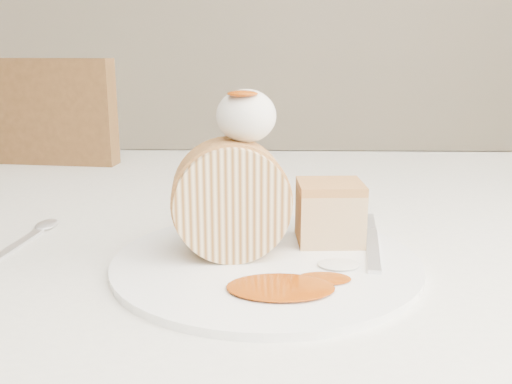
{
  "coord_description": "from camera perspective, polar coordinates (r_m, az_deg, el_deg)",
  "views": [
    {
      "loc": [
        0.06,
        -0.49,
        0.96
      ],
      "look_at": [
        0.04,
        0.03,
        0.82
      ],
      "focal_mm": 40.0,
      "sensor_mm": 36.0,
      "label": 1
    }
  ],
  "objects": [
    {
      "name": "chair_far",
      "position": [
        1.29,
        -20.62,
        -5.66
      ],
      "size": [
        0.49,
        0.49,
        0.93
      ],
      "rotation": [
        0.0,
        0.0,
        3.03
      ],
      "color": "brown",
      "rests_on": "ground"
    },
    {
      "name": "caramel_drizzle",
      "position": [
        0.52,
        -1.37,
        10.49
      ],
      "size": [
        0.03,
        0.02,
        0.01
      ],
      "primitive_type": "ellipsoid",
      "color": "#903606",
      "rests_on": "whipped_cream"
    },
    {
      "name": "caramel_pool",
      "position": [
        0.48,
        2.46,
        -9.48
      ],
      "size": [
        0.09,
        0.06,
        0.0
      ],
      "primitive_type": null,
      "rotation": [
        0.0,
        0.0,
        0.06
      ],
      "color": "#903606",
      "rests_on": "plate"
    },
    {
      "name": "spoon",
      "position": [
        0.65,
        -23.1,
        -5.16
      ],
      "size": [
        0.03,
        0.14,
        0.0
      ],
      "primitive_type": "cube",
      "rotation": [
        0.0,
        0.0,
        -0.08
      ],
      "color": "silver",
      "rests_on": "table"
    },
    {
      "name": "plate",
      "position": [
        0.55,
        1.02,
        -7.03
      ],
      "size": [
        0.31,
        0.31,
        0.01
      ],
      "primitive_type": "cylinder",
      "rotation": [
        0.0,
        0.0,
        0.06
      ],
      "color": "white",
      "rests_on": "table"
    },
    {
      "name": "whipped_cream",
      "position": [
        0.54,
        -0.99,
        7.62
      ],
      "size": [
        0.06,
        0.06,
        0.05
      ],
      "primitive_type": "ellipsoid",
      "color": "silver",
      "rests_on": "roulade_slice"
    },
    {
      "name": "table",
      "position": [
        0.75,
        -2.87,
        -8.65
      ],
      "size": [
        1.4,
        0.9,
        0.75
      ],
      "color": "beige",
      "rests_on": "ground"
    },
    {
      "name": "fork",
      "position": [
        0.58,
        11.6,
        -5.56
      ],
      "size": [
        0.05,
        0.18,
        0.0
      ],
      "primitive_type": "cube",
      "rotation": [
        0.0,
        0.0,
        -0.14
      ],
      "color": "silver",
      "rests_on": "plate"
    },
    {
      "name": "roulade_slice",
      "position": [
        0.54,
        -2.51,
        -0.82
      ],
      "size": [
        0.12,
        0.07,
        0.11
      ],
      "primitive_type": "cylinder",
      "rotation": [
        1.57,
        0.0,
        0.13
      ],
      "color": "beige",
      "rests_on": "plate"
    },
    {
      "name": "cake_chunk",
      "position": [
        0.59,
        7.36,
        -2.4
      ],
      "size": [
        0.07,
        0.06,
        0.05
      ],
      "primitive_type": "cube",
      "rotation": [
        0.0,
        0.0,
        0.06
      ],
      "color": "#C08548",
      "rests_on": "plate"
    }
  ]
}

